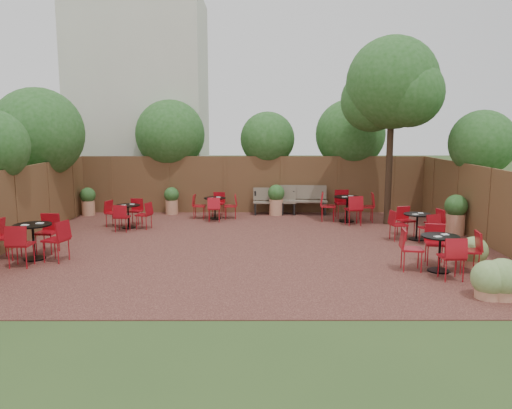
{
  "coord_description": "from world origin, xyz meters",
  "views": [
    {
      "loc": [
        0.06,
        -12.53,
        3.05
      ],
      "look_at": [
        0.08,
        0.5,
        1.0
      ],
      "focal_mm": 35.24,
      "sensor_mm": 36.0,
      "label": 1
    }
  ],
  "objects": [
    {
      "name": "park_bench_right",
      "position": [
        1.73,
        4.63,
        0.53
      ],
      "size": [
        1.64,
        0.65,
        0.99
      ],
      "rotation": [
        0.0,
        0.0,
        -0.08
      ],
      "color": "brown",
      "rests_on": "courtyard_paving"
    },
    {
      "name": "courtyard_tree",
      "position": [
        4.16,
        2.83,
        4.14
      ],
      "size": [
        2.87,
        2.79,
        5.68
      ],
      "rotation": [
        0.0,
        0.0,
        -0.22
      ],
      "color": "black",
      "rests_on": "courtyard_paving"
    },
    {
      "name": "neighbour_building",
      "position": [
        -4.5,
        8.0,
        4.0
      ],
      "size": [
        5.0,
        4.0,
        8.0
      ],
      "primitive_type": "cube",
      "color": "beige",
      "rests_on": "ground"
    },
    {
      "name": "fence_back",
      "position": [
        0.0,
        5.0,
        1.0
      ],
      "size": [
        12.0,
        0.08,
        2.0
      ],
      "primitive_type": "cube",
      "color": "#4D2D1C",
      "rests_on": "ground"
    },
    {
      "name": "fence_right",
      "position": [
        6.0,
        0.0,
        1.0
      ],
      "size": [
        0.08,
        10.0,
        2.0
      ],
      "primitive_type": "cube",
      "color": "#4D2D1C",
      "rests_on": "ground"
    },
    {
      "name": "overhang_foliage",
      "position": [
        -2.33,
        3.25,
        2.71
      ],
      "size": [
        15.52,
        10.65,
        2.76
      ],
      "color": "#21501A",
      "rests_on": "ground"
    },
    {
      "name": "courtyard_paving",
      "position": [
        0.0,
        0.0,
        0.01
      ],
      "size": [
        12.0,
        10.0,
        0.02
      ],
      "primitive_type": "cube",
      "color": "#3A1A18",
      "rests_on": "ground"
    },
    {
      "name": "low_shrubs",
      "position": [
        4.46,
        -3.41,
        0.35
      ],
      "size": [
        1.22,
        2.7,
        0.72
      ],
      "color": "tan",
      "rests_on": "courtyard_paving"
    },
    {
      "name": "park_bench_left",
      "position": [
        0.73,
        4.62,
        0.49
      ],
      "size": [
        1.48,
        0.49,
        0.91
      ],
      "rotation": [
        0.0,
        0.0,
        -0.01
      ],
      "color": "brown",
      "rests_on": "courtyard_paving"
    },
    {
      "name": "bistro_tables",
      "position": [
        0.19,
        0.85,
        0.46
      ],
      "size": [
        11.0,
        7.6,
        0.94
      ],
      "color": "black",
      "rests_on": "courtyard_paving"
    },
    {
      "name": "ground",
      "position": [
        0.0,
        0.0,
        0.0
      ],
      "size": [
        80.0,
        80.0,
        0.0
      ],
      "primitive_type": "plane",
      "color": "#354F23",
      "rests_on": "ground"
    },
    {
      "name": "fence_left",
      "position": [
        -6.0,
        0.0,
        1.0
      ],
      "size": [
        0.08,
        10.0,
        2.0
      ],
      "primitive_type": "cube",
      "color": "#4D2D1C",
      "rests_on": "ground"
    },
    {
      "name": "planters",
      "position": [
        0.47,
        3.37,
        0.58
      ],
      "size": [
        11.87,
        3.96,
        1.14
      ],
      "color": "tan",
      "rests_on": "courtyard_paving"
    }
  ]
}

